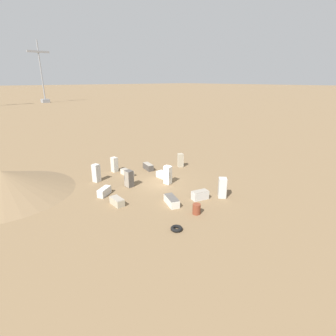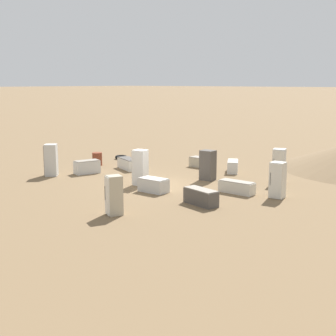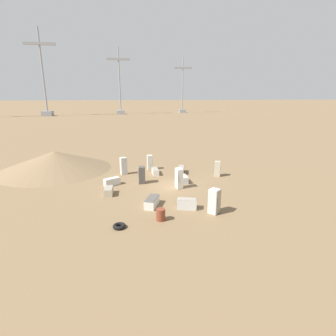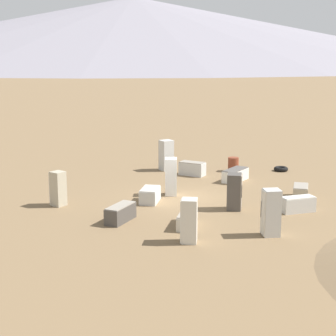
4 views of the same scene
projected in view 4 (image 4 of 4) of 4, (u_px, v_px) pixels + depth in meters
ground_plane at (180, 198)px, 27.20m from camera, size 1000.00×1000.00×0.00m
mountain_ridge_0 at (134, 30)px, 299.37m from camera, size 338.91×338.91×34.11m
discarded_fridge_0 at (150, 195)px, 26.46m from camera, size 0.83×1.44×0.68m
discarded_fridge_1 at (189, 221)px, 20.85m from camera, size 0.67×0.69×1.67m
discarded_fridge_2 at (271, 213)px, 21.59m from camera, size 0.82×0.79×1.84m
discarded_fridge_3 at (166, 155)px, 33.32m from camera, size 0.96×0.96×1.81m
discarded_fridge_4 at (187, 219)px, 22.87m from camera, size 0.66×1.77×0.60m
discarded_fridge_5 at (301, 192)px, 27.17m from camera, size 0.74×1.43×0.63m
discarded_fridge_6 at (171, 177)px, 27.67m from camera, size 0.67×0.79×1.85m
discarded_fridge_7 at (192, 169)px, 32.08m from camera, size 1.57×1.05×0.78m
discarded_fridge_8 at (58, 189)px, 25.79m from camera, size 0.78×0.75×1.61m
discarded_fridge_9 at (298, 204)px, 24.86m from camera, size 1.61×1.30×0.70m
discarded_fridge_10 at (234, 192)px, 25.16m from camera, size 0.69×0.77×1.64m
discarded_fridge_11 at (120, 213)px, 23.49m from camera, size 0.97×1.76×0.71m
discarded_fridge_12 at (235, 175)px, 30.71m from camera, size 1.36×1.97×0.67m
scrap_tire at (281, 169)px, 33.27m from camera, size 0.84×0.84×0.25m
rusty_barrel at (233, 164)px, 33.14m from camera, size 0.63×0.63×0.83m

